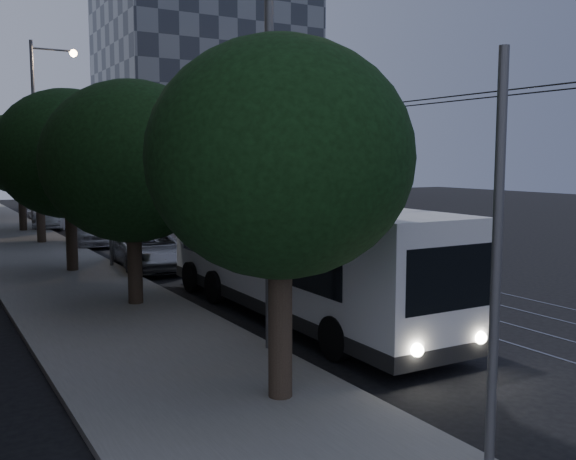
{
  "coord_description": "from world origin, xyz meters",
  "views": [
    {
      "loc": [
        -12.13,
        -16.04,
        4.52
      ],
      "look_at": [
        -0.65,
        3.63,
        1.96
      ],
      "focal_mm": 40.0,
      "sensor_mm": 36.0,
      "label": 1
    }
  ],
  "objects_px": {
    "car_white_d": "(40,212)",
    "streetlamp_near": "(285,106)",
    "car_white_b": "(98,223)",
    "trolleybus": "(291,255)",
    "car_white_a": "(91,231)",
    "car_white_c": "(56,216)",
    "pickup_silver": "(151,250)",
    "streetlamp_far": "(42,120)"
  },
  "relations": [
    {
      "from": "pickup_silver",
      "to": "car_white_d",
      "type": "height_order",
      "value": "pickup_silver"
    },
    {
      "from": "trolleybus",
      "to": "car_white_d",
      "type": "xyz_separation_m",
      "value": [
        -1.35,
        33.75,
        -1.13
      ]
    },
    {
      "from": "car_white_a",
      "to": "streetlamp_near",
      "type": "height_order",
      "value": "streetlamp_near"
    },
    {
      "from": "car_white_b",
      "to": "streetlamp_near",
      "type": "distance_m",
      "value": 26.66
    },
    {
      "from": "car_white_a",
      "to": "car_white_c",
      "type": "bearing_deg",
      "value": 97.53
    },
    {
      "from": "pickup_silver",
      "to": "trolleybus",
      "type": "bearing_deg",
      "value": -77.72
    },
    {
      "from": "pickup_silver",
      "to": "car_white_c",
      "type": "bearing_deg",
      "value": 98.09
    },
    {
      "from": "car_white_c",
      "to": "car_white_d",
      "type": "xyz_separation_m",
      "value": [
        0.05,
        6.1,
        -0.17
      ]
    },
    {
      "from": "trolleybus",
      "to": "streetlamp_far",
      "type": "distance_m",
      "value": 25.44
    },
    {
      "from": "car_white_b",
      "to": "car_white_c",
      "type": "height_order",
      "value": "car_white_c"
    },
    {
      "from": "trolleybus",
      "to": "streetlamp_near",
      "type": "xyz_separation_m",
      "value": [
        -1.89,
        -2.94,
        3.94
      ]
    },
    {
      "from": "car_white_b",
      "to": "streetlamp_near",
      "type": "xyz_separation_m",
      "value": [
        -2.09,
        -26.1,
        5.04
      ]
    },
    {
      "from": "car_white_b",
      "to": "car_white_c",
      "type": "distance_m",
      "value": 4.77
    },
    {
      "from": "trolleybus",
      "to": "car_white_b",
      "type": "xyz_separation_m",
      "value": [
        0.2,
        23.16,
        -1.1
      ]
    },
    {
      "from": "trolleybus",
      "to": "car_white_c",
      "type": "height_order",
      "value": "trolleybus"
    },
    {
      "from": "streetlamp_far",
      "to": "car_white_c",
      "type": "bearing_deg",
      "value": 69.34
    },
    {
      "from": "car_white_c",
      "to": "car_white_d",
      "type": "relative_size",
      "value": 1.32
    },
    {
      "from": "pickup_silver",
      "to": "car_white_a",
      "type": "bearing_deg",
      "value": 99.74
    },
    {
      "from": "car_white_d",
      "to": "streetlamp_near",
      "type": "xyz_separation_m",
      "value": [
        -0.54,
        -36.69,
        5.08
      ]
    },
    {
      "from": "car_white_d",
      "to": "pickup_silver",
      "type": "bearing_deg",
      "value": -89.98
    },
    {
      "from": "car_white_d",
      "to": "streetlamp_near",
      "type": "height_order",
      "value": "streetlamp_near"
    },
    {
      "from": "streetlamp_near",
      "to": "car_white_b",
      "type": "bearing_deg",
      "value": 85.41
    },
    {
      "from": "pickup_silver",
      "to": "car_white_b",
      "type": "distance_m",
      "value": 13.54
    },
    {
      "from": "pickup_silver",
      "to": "car_white_c",
      "type": "xyz_separation_m",
      "value": [
        -0.45,
        17.99,
        0.02
      ]
    },
    {
      "from": "car_white_b",
      "to": "car_white_d",
      "type": "height_order",
      "value": "car_white_b"
    },
    {
      "from": "streetlamp_near",
      "to": "streetlamp_far",
      "type": "relative_size",
      "value": 0.83
    },
    {
      "from": "car_white_d",
      "to": "streetlamp_far",
      "type": "height_order",
      "value": "streetlamp_far"
    },
    {
      "from": "trolleybus",
      "to": "car_white_c",
      "type": "distance_m",
      "value": 27.71
    },
    {
      "from": "streetlamp_far",
      "to": "trolleybus",
      "type": "bearing_deg",
      "value": -84.32
    },
    {
      "from": "car_white_a",
      "to": "car_white_c",
      "type": "distance_m",
      "value": 9.63
    },
    {
      "from": "pickup_silver",
      "to": "streetlamp_near",
      "type": "xyz_separation_m",
      "value": [
        -0.94,
        -12.61,
        4.93
      ]
    },
    {
      "from": "trolleybus",
      "to": "car_white_b",
      "type": "height_order",
      "value": "trolleybus"
    },
    {
      "from": "pickup_silver",
      "to": "car_white_d",
      "type": "xyz_separation_m",
      "value": [
        -0.4,
        24.08,
        -0.15
      ]
    },
    {
      "from": "car_white_b",
      "to": "streetlamp_far",
      "type": "xyz_separation_m",
      "value": [
        -2.67,
        1.66,
        6.1
      ]
    },
    {
      "from": "streetlamp_near",
      "to": "pickup_silver",
      "type": "bearing_deg",
      "value": 85.72
    },
    {
      "from": "streetlamp_far",
      "to": "car_white_d",
      "type": "bearing_deg",
      "value": 82.89
    },
    {
      "from": "streetlamp_far",
      "to": "streetlamp_near",
      "type": "bearing_deg",
      "value": -88.81
    },
    {
      "from": "car_white_b",
      "to": "streetlamp_near",
      "type": "relative_size",
      "value": 0.48
    },
    {
      "from": "streetlamp_near",
      "to": "trolleybus",
      "type": "bearing_deg",
      "value": 57.15
    },
    {
      "from": "car_white_a",
      "to": "car_white_b",
      "type": "xyz_separation_m",
      "value": [
        1.6,
        5.13,
        -0.09
      ]
    },
    {
      "from": "car_white_b",
      "to": "car_white_c",
      "type": "relative_size",
      "value": 0.94
    },
    {
      "from": "car_white_c",
      "to": "streetlamp_far",
      "type": "height_order",
      "value": "streetlamp_far"
    }
  ]
}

